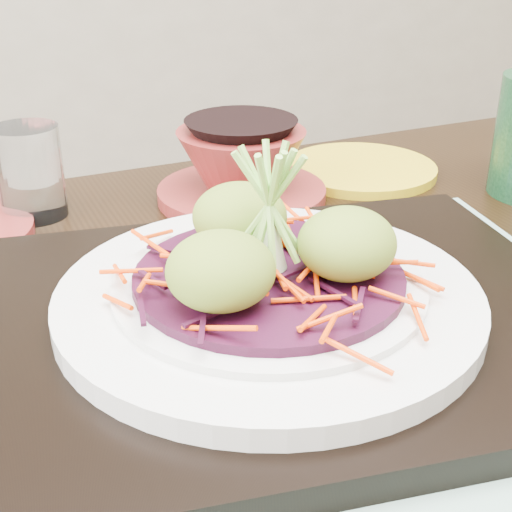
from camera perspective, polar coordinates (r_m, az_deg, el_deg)
name	(u,v)px	position (r m, az deg, el deg)	size (l,w,h in m)	color
dining_table	(296,419)	(0.58, 3.19, -12.89)	(1.13, 0.76, 0.70)	black
placemat	(268,336)	(0.50, 0.98, -6.39)	(0.51, 0.40, 0.00)	gray
serving_tray	(268,321)	(0.50, 0.99, -5.20)	(0.45, 0.33, 0.02)	black
white_plate	(269,296)	(0.49, 1.01, -3.22)	(0.29, 0.29, 0.02)	silver
cabbage_bed	(269,277)	(0.48, 1.02, -1.70)	(0.18, 0.18, 0.01)	#370B22
carrot_julienne	(269,265)	(0.47, 1.03, -0.75)	(0.22, 0.22, 0.01)	#EA3C04
guacamole_scoops	(270,243)	(0.47, 1.09, 1.06)	(0.16, 0.14, 0.05)	olive
scallion_garnish	(269,211)	(0.46, 1.07, 3.60)	(0.07, 0.07, 0.10)	#87C74F
water_glass	(30,172)	(0.72, -17.62, 6.41)	(0.06, 0.06, 0.09)	white
terracotta_bowl_set	(241,169)	(0.73, -1.17, 6.96)	(0.19, 0.19, 0.07)	maroon
yellow_plate	(360,169)	(0.82, 8.36, 6.90)	(0.17, 0.17, 0.01)	gold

